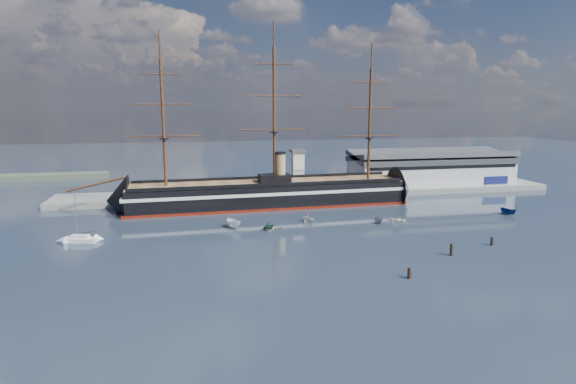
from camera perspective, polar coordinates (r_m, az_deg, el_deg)
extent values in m
plane|color=#242F40|center=(139.31, 2.99, -3.15)|extent=(600.00, 600.00, 0.00)
cube|color=slate|center=(175.86, 3.14, -0.31)|extent=(180.00, 18.00, 2.00)
cube|color=#B7BABC|center=(196.19, 16.53, 2.46)|extent=(62.00, 20.00, 10.00)
cube|color=#3F4247|center=(195.54, 16.61, 4.09)|extent=(63.00, 21.00, 2.00)
cube|color=silver|center=(169.85, 1.15, 2.40)|extent=(4.00, 4.00, 14.00)
cube|color=#3F4247|center=(168.97, 1.15, 4.92)|extent=(5.00, 5.00, 1.00)
cube|color=black|center=(155.61, -2.33, -0.21)|extent=(88.54, 19.31, 7.00)
cube|color=silver|center=(155.40, -2.34, 0.23)|extent=(90.55, 19.63, 1.00)
cube|color=#651509|center=(156.32, -2.32, -1.52)|extent=(90.55, 19.59, 0.90)
cone|color=black|center=(155.05, -19.53, -0.95)|extent=(14.58, 16.20, 15.68)
cone|color=black|center=(169.55, 13.36, 0.29)|extent=(11.58, 16.08, 15.68)
cube|color=brown|center=(154.99, -2.34, 1.10)|extent=(88.49, 18.03, 0.40)
cube|color=black|center=(155.11, -1.62, 1.64)|extent=(10.22, 6.37, 2.50)
cylinder|color=tan|center=(154.99, -0.89, 2.94)|extent=(3.20, 3.20, 9.00)
cylinder|color=#381E0F|center=(155.01, -21.66, 0.90)|extent=(17.77, 1.37, 4.43)
cylinder|color=#381E0F|center=(151.12, -14.56, 7.87)|extent=(0.90, 0.90, 38.00)
cylinder|color=#381E0F|center=(153.36, -1.65, 8.97)|extent=(0.90, 0.90, 42.00)
cylinder|color=#381E0F|center=(162.24, 9.65, 7.85)|extent=(0.90, 0.90, 36.00)
cube|color=white|center=(125.80, -23.38, -5.25)|extent=(8.24, 4.61, 1.05)
cube|color=white|center=(125.59, -23.41, -4.87)|extent=(4.53, 2.89, 0.84)
cylinder|color=#B2B2B7|center=(124.45, -23.83, -2.44)|extent=(0.17, 0.17, 11.60)
imported|color=white|center=(128.96, -6.43, -4.31)|extent=(8.17, 5.20, 3.07)
imported|color=silver|center=(126.57, -1.67, -4.53)|extent=(1.53, 3.07, 1.37)
imported|color=gray|center=(136.21, 10.64, -3.63)|extent=(5.31, 2.29, 2.07)
imported|color=silver|center=(135.43, 2.39, -3.54)|extent=(7.29, 6.30, 2.50)
imported|color=white|center=(138.46, 13.13, -3.50)|extent=(3.35, 3.41, 1.59)
imported|color=navy|center=(158.47, 24.62, -2.44)|extent=(6.37, 4.23, 2.39)
imported|color=#153528|center=(126.87, -2.28, -4.50)|extent=(6.54, 7.06, 2.47)
cylinder|color=black|center=(95.30, 14.13, -9.92)|extent=(0.64, 0.64, 2.86)
cylinder|color=black|center=(111.57, 18.75, -7.16)|extent=(0.64, 0.64, 3.45)
cylinder|color=black|center=(122.79, 22.98, -5.84)|extent=(0.64, 0.64, 2.68)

